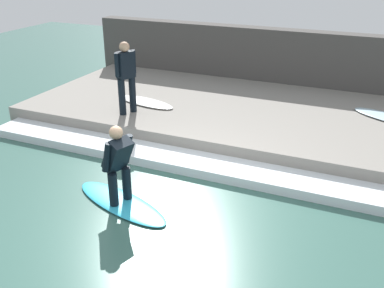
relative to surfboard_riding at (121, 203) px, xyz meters
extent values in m
plane|color=#386056|center=(0.35, -0.72, -0.03)|extent=(28.00, 28.00, 0.00)
cube|color=gray|center=(4.26, -0.72, 0.17)|extent=(4.40, 10.05, 0.39)
cube|color=#474442|center=(6.71, -0.72, 0.87)|extent=(0.50, 10.55, 1.80)
cube|color=silver|center=(1.68, -0.72, 0.06)|extent=(0.76, 9.54, 0.17)
ellipsoid|color=#2DADD1|center=(0.00, 0.00, 0.00)|extent=(1.19, 2.07, 0.06)
cylinder|color=black|center=(-0.13, 0.04, 0.31)|extent=(0.15, 0.15, 0.55)
cylinder|color=black|center=(0.13, -0.04, 0.31)|extent=(0.15, 0.15, 0.55)
cube|color=black|center=(0.00, 0.00, 0.86)|extent=(0.48, 0.52, 0.59)
sphere|color=tan|center=(0.00, 0.00, 1.23)|extent=(0.21, 0.21, 0.21)
cylinder|color=black|center=(-0.19, 0.06, 0.89)|extent=(0.10, 0.20, 0.50)
cylinder|color=black|center=(0.19, -0.06, 0.89)|extent=(0.10, 0.20, 0.50)
cylinder|color=black|center=(2.98, 1.49, 0.77)|extent=(0.15, 0.15, 0.81)
cylinder|color=black|center=(2.71, 1.60, 0.77)|extent=(0.15, 0.15, 0.81)
cube|color=black|center=(2.84, 1.55, 1.46)|extent=(0.43, 0.35, 0.57)
sphere|color=tan|center=(2.84, 1.55, 1.84)|extent=(0.22, 0.22, 0.22)
cylinder|color=black|center=(3.04, 1.47, 1.49)|extent=(0.11, 0.11, 0.50)
cylinder|color=black|center=(2.65, 1.63, 1.49)|extent=(0.11, 0.11, 0.50)
ellipsoid|color=white|center=(3.58, 1.51, 0.39)|extent=(0.88, 1.69, 0.06)
camera|label=1|loc=(-5.26, -3.55, 3.84)|focal=42.00mm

